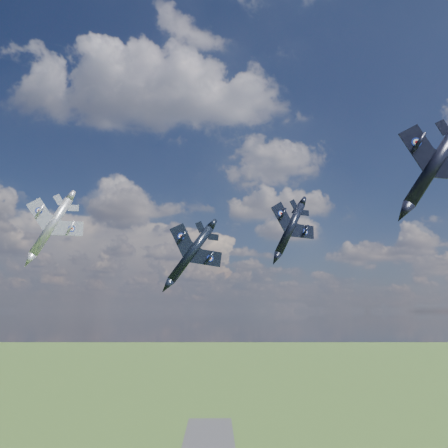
{
  "coord_description": "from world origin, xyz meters",
  "views": [
    {
      "loc": [
        3.52,
        -57.19,
        69.16
      ],
      "look_at": [
        4.83,
        13.08,
        83.28
      ],
      "focal_mm": 35.0,
      "sensor_mm": 36.0,
      "label": 1
    }
  ],
  "objects_px": {
    "jet_high_navy": "(290,229)",
    "jet_left_silver": "(51,226)",
    "jet_right_navy": "(434,165)",
    "jet_lead_navy": "(191,254)"
  },
  "relations": [
    {
      "from": "jet_high_navy",
      "to": "jet_left_silver",
      "type": "xyz_separation_m",
      "value": [
        -43.14,
        -6.44,
        -0.97
      ]
    },
    {
      "from": "jet_right_navy",
      "to": "jet_lead_navy",
      "type": "bearing_deg",
      "value": 138.85
    },
    {
      "from": "jet_right_navy",
      "to": "jet_left_silver",
      "type": "height_order",
      "value": "jet_right_navy"
    },
    {
      "from": "jet_right_navy",
      "to": "jet_left_silver",
      "type": "distance_m",
      "value": 60.9
    },
    {
      "from": "jet_left_silver",
      "to": "jet_lead_navy",
      "type": "bearing_deg",
      "value": -13.68
    },
    {
      "from": "jet_lead_navy",
      "to": "jet_left_silver",
      "type": "bearing_deg",
      "value": 171.86
    },
    {
      "from": "jet_lead_navy",
      "to": "jet_right_navy",
      "type": "xyz_separation_m",
      "value": [
        28.88,
        -31.35,
        5.91
      ]
    },
    {
      "from": "jet_lead_navy",
      "to": "jet_high_navy",
      "type": "relative_size",
      "value": 1.04
    },
    {
      "from": "jet_lead_navy",
      "to": "jet_left_silver",
      "type": "distance_m",
      "value": 24.91
    },
    {
      "from": "jet_lead_navy",
      "to": "jet_right_navy",
      "type": "height_order",
      "value": "jet_right_navy"
    }
  ]
}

